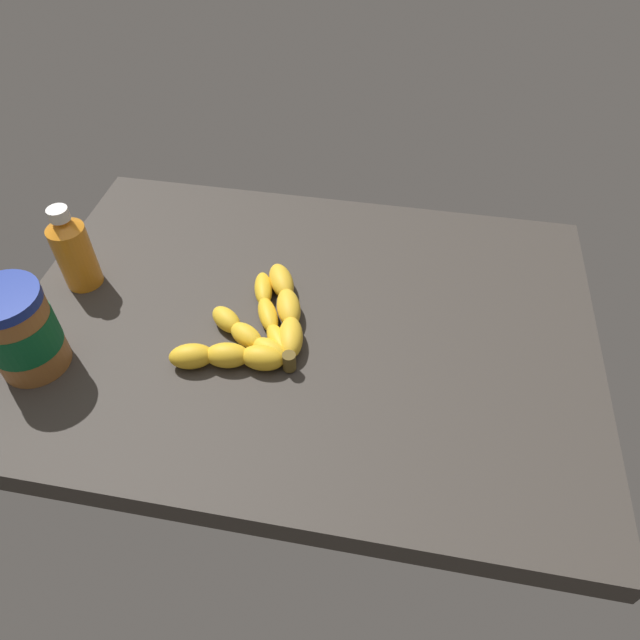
% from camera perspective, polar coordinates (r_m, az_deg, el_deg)
% --- Properties ---
extents(ground_plane, '(0.92, 0.67, 0.05)m').
position_cam_1_polar(ground_plane, '(0.93, -1.68, -1.04)').
color(ground_plane, '#38332D').
extents(banana_bunch, '(0.20, 0.25, 0.04)m').
position_cam_1_polar(banana_bunch, '(0.89, -5.99, -0.80)').
color(banana_bunch, gold).
rests_on(banana_bunch, ground_plane).
extents(peanut_butter_jar, '(0.10, 0.10, 0.14)m').
position_cam_1_polar(peanut_butter_jar, '(0.91, -27.63, -0.95)').
color(peanut_butter_jar, '#9E602D').
rests_on(peanut_butter_jar, ground_plane).
extents(honey_bottle, '(0.06, 0.06, 0.15)m').
position_cam_1_polar(honey_bottle, '(1.02, -23.29, 6.36)').
color(honey_bottle, orange).
rests_on(honey_bottle, ground_plane).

